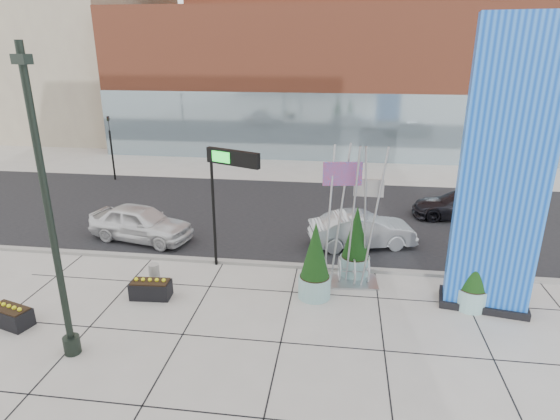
# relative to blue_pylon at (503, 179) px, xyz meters

# --- Properties ---
(ground) EXTENTS (160.00, 160.00, 0.00)m
(ground) POSITION_rel_blue_pylon_xyz_m (-7.44, -1.95, -4.43)
(ground) COLOR #9E9991
(ground) RESTS_ON ground
(street_asphalt) EXTENTS (80.00, 12.00, 0.02)m
(street_asphalt) POSITION_rel_blue_pylon_xyz_m (-7.44, 8.05, -4.42)
(street_asphalt) COLOR black
(street_asphalt) RESTS_ON ground
(curb_edge) EXTENTS (80.00, 0.30, 0.12)m
(curb_edge) POSITION_rel_blue_pylon_xyz_m (-7.44, 2.05, -4.37)
(curb_edge) COLOR gray
(curb_edge) RESTS_ON ground
(tower_podium) EXTENTS (34.00, 10.00, 11.00)m
(tower_podium) POSITION_rel_blue_pylon_xyz_m (-6.44, 25.05, 1.07)
(tower_podium) COLOR #9F492E
(tower_podium) RESTS_ON ground
(tower_glass_front) EXTENTS (34.00, 0.60, 5.00)m
(tower_glass_front) POSITION_rel_blue_pylon_xyz_m (-6.44, 20.25, -1.93)
(tower_glass_front) COLOR #8CA5B2
(tower_glass_front) RESTS_ON ground
(blue_pylon) EXTENTS (2.92, 1.68, 9.17)m
(blue_pylon) POSITION_rel_blue_pylon_xyz_m (0.00, 0.00, 0.00)
(blue_pylon) COLOR #0C41B4
(blue_pylon) RESTS_ON ground
(lamp_post) EXTENTS (0.57, 0.46, 8.40)m
(lamp_post) POSITION_rel_blue_pylon_xyz_m (-12.24, -4.22, -0.99)
(lamp_post) COLOR black
(lamp_post) RESTS_ON ground
(public_art_sculpture) EXTENTS (2.35, 1.30, 5.17)m
(public_art_sculpture) POSITION_rel_blue_pylon_xyz_m (-4.52, 1.05, -3.07)
(public_art_sculpture) COLOR #B2B4B7
(public_art_sculpture) RESTS_ON ground
(concrete_bollard) EXTENTS (0.39, 0.39, 0.76)m
(concrete_bollard) POSITION_rel_blue_pylon_xyz_m (-11.51, 0.05, -4.05)
(concrete_bollard) COLOR gray
(concrete_bollard) RESTS_ON ground
(overhead_street_sign) EXTENTS (2.13, 1.08, 4.76)m
(overhead_street_sign) POSITION_rel_blue_pylon_xyz_m (-8.87, 1.85, -0.35)
(overhead_street_sign) COLOR black
(overhead_street_sign) RESTS_ON ground
(round_planter_east) EXTENTS (1.05, 1.05, 2.62)m
(round_planter_east) POSITION_rel_blue_pylon_xyz_m (-0.44, -0.15, -3.19)
(round_planter_east) COLOR #8BBBBB
(round_planter_east) RESTS_ON ground
(round_planter_mid) EXTENTS (1.11, 1.11, 2.78)m
(round_planter_mid) POSITION_rel_blue_pylon_xyz_m (-4.24, 1.65, -3.11)
(round_planter_mid) COLOR #8BBBBB
(round_planter_mid) RESTS_ON ground
(round_planter_west) EXTENTS (1.11, 1.11, 2.78)m
(round_planter_west) POSITION_rel_blue_pylon_xyz_m (-5.64, -0.15, -3.11)
(round_planter_west) COLOR #8BBBBB
(round_planter_west) RESTS_ON ground
(box_planter_north) EXTENTS (1.39, 0.76, 0.74)m
(box_planter_north) POSITION_rel_blue_pylon_xyz_m (-11.24, -0.95, -4.09)
(box_planter_north) COLOR black
(box_planter_north) RESTS_ON ground
(box_planter_south) EXTENTS (1.46, 1.01, 0.73)m
(box_planter_south) POSITION_rel_blue_pylon_xyz_m (-14.90, -3.15, -4.09)
(box_planter_south) COLOR black
(box_planter_south) RESTS_ON ground
(car_white_west) EXTENTS (4.97, 2.83, 1.59)m
(car_white_west) POSITION_rel_blue_pylon_xyz_m (-13.63, 3.85, -3.63)
(car_white_west) COLOR silver
(car_white_west) RESTS_ON ground
(car_silver_mid) EXTENTS (4.77, 2.66, 1.49)m
(car_silver_mid) POSITION_rel_blue_pylon_xyz_m (-3.90, 4.44, -3.68)
(car_silver_mid) COLOR #AAAEB2
(car_silver_mid) RESTS_ON ground
(car_dark_east) EXTENTS (4.76, 2.03, 1.37)m
(car_dark_east) POSITION_rel_blue_pylon_xyz_m (1.14, 8.66, -3.74)
(car_dark_east) COLOR black
(car_dark_east) RESTS_ON ground
(traffic_signal) EXTENTS (0.15, 0.18, 4.10)m
(traffic_signal) POSITION_rel_blue_pylon_xyz_m (-19.44, 13.05, -2.13)
(traffic_signal) COLOR black
(traffic_signal) RESTS_ON ground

